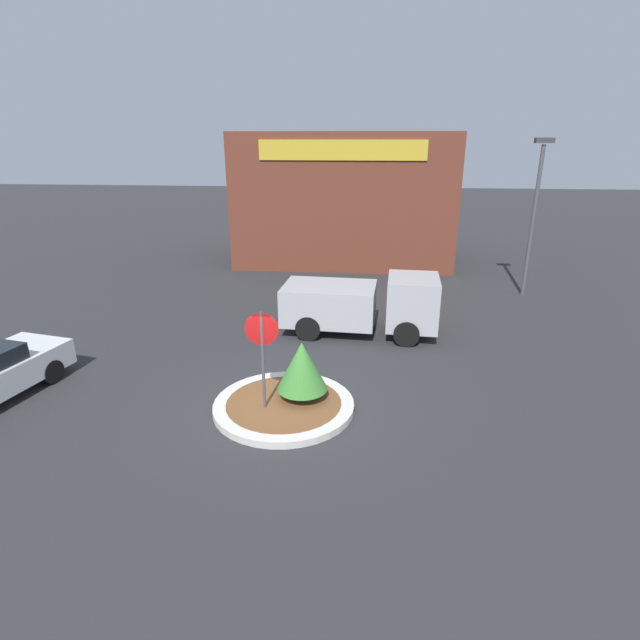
# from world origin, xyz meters

# --- Properties ---
(ground_plane) EXTENTS (120.00, 120.00, 0.00)m
(ground_plane) POSITION_xyz_m (0.00, 0.00, 0.00)
(ground_plane) COLOR #2D2D30
(traffic_island) EXTENTS (3.45, 3.45, 0.18)m
(traffic_island) POSITION_xyz_m (0.00, 0.00, 0.09)
(traffic_island) COLOR beige
(traffic_island) RESTS_ON ground_plane
(stop_sign) EXTENTS (0.78, 0.07, 2.60)m
(stop_sign) POSITION_xyz_m (-0.42, -0.26, 1.82)
(stop_sign) COLOR #4C4C51
(stop_sign) RESTS_ON ground_plane
(island_shrub) EXTENTS (1.26, 1.26, 1.48)m
(island_shrub) POSITION_xyz_m (0.42, 0.30, 1.04)
(island_shrub) COLOR brown
(island_shrub) RESTS_ON traffic_island
(utility_truck) EXTENTS (5.25, 2.39, 2.02)m
(utility_truck) POSITION_xyz_m (1.79, 5.34, 1.05)
(utility_truck) COLOR #B2B2B7
(utility_truck) RESTS_ON ground_plane
(storefront_building) EXTENTS (11.00, 6.07, 6.58)m
(storefront_building) POSITION_xyz_m (0.61, 16.31, 3.30)
(storefront_building) COLOR brown
(storefront_building) RESTS_ON ground_plane
(light_pole) EXTENTS (0.70, 0.30, 6.30)m
(light_pole) POSITION_xyz_m (8.55, 10.44, 3.70)
(light_pole) COLOR #4C4C51
(light_pole) RESTS_ON ground_plane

